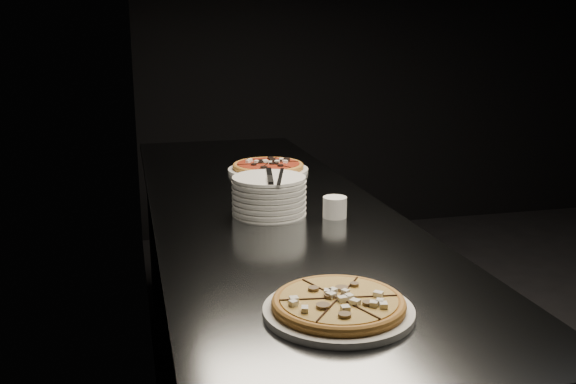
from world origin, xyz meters
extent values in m
cube|color=black|center=(-2.50, 0.00, 1.40)|extent=(0.02, 5.00, 2.80)
cube|color=black|center=(0.00, 2.50, 1.40)|extent=(5.00, 0.02, 2.80)
cube|color=slate|center=(-2.13, 0.00, 0.45)|extent=(0.70, 2.40, 0.90)
cube|color=slate|center=(-2.13, 0.00, 0.91)|extent=(0.74, 2.44, 0.02)
cylinder|color=white|center=(-2.17, -0.89, 0.93)|extent=(0.30, 0.30, 0.01)
cylinder|color=#BE8439|center=(-2.17, -0.89, 0.94)|extent=(0.30, 0.30, 0.01)
torus|color=#BE8439|center=(-2.17, -0.89, 0.95)|extent=(0.30, 0.30, 0.02)
cylinder|color=#F7C952|center=(-2.17, -0.89, 0.95)|extent=(0.26, 0.26, 0.01)
cylinder|color=white|center=(-2.02, 0.43, 0.93)|extent=(0.32, 0.32, 0.01)
cylinder|color=#BE8439|center=(-2.02, 0.43, 0.94)|extent=(0.29, 0.29, 0.01)
torus|color=#BE8439|center=(-2.02, 0.43, 0.95)|extent=(0.29, 0.29, 0.02)
cylinder|color=maroon|center=(-2.02, 0.43, 0.95)|extent=(0.25, 0.25, 0.01)
cylinder|color=white|center=(-2.15, -0.15, 0.93)|extent=(0.22, 0.22, 0.02)
cylinder|color=white|center=(-2.15, -0.15, 0.95)|extent=(0.22, 0.22, 0.02)
cylinder|color=white|center=(-2.15, -0.15, 0.96)|extent=(0.22, 0.22, 0.02)
cylinder|color=white|center=(-2.15, -0.15, 0.98)|extent=(0.22, 0.22, 0.02)
cylinder|color=white|center=(-2.15, -0.15, 1.00)|extent=(0.22, 0.22, 0.02)
cylinder|color=white|center=(-2.15, -0.15, 1.01)|extent=(0.22, 0.22, 0.02)
cylinder|color=white|center=(-2.15, -0.15, 1.03)|extent=(0.22, 0.22, 0.02)
cube|color=silver|center=(-2.14, -0.11, 1.04)|extent=(0.04, 0.15, 0.00)
cube|color=black|center=(-2.16, -0.22, 1.04)|extent=(0.03, 0.09, 0.01)
cube|color=silver|center=(-2.11, -0.17, 1.04)|extent=(0.12, 0.20, 0.00)
cylinder|color=silver|center=(-1.96, -0.24, 0.95)|extent=(0.07, 0.07, 0.06)
cylinder|color=black|center=(-1.96, -0.24, 0.98)|extent=(0.06, 0.06, 0.01)
camera|label=1|loc=(-2.55, -2.00, 1.47)|focal=40.00mm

